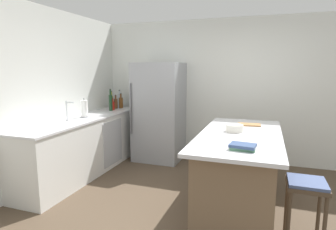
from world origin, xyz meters
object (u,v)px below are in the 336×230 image
Objects in this scene: whiskey_bottle at (121,102)px; hot_sauce_bottle at (113,105)px; bar_stool at (306,193)px; wine_bottle at (111,102)px; soda_bottle at (120,100)px; kitchen_island at (239,169)px; sink_faucet at (68,110)px; mixing_bowl at (234,128)px; syrup_bottle at (116,103)px; paper_towel_roll at (84,109)px; olive_oil_bottle at (112,102)px; cutting_board at (249,125)px; cookbook_stack at (243,147)px; refrigerator at (159,112)px.

hot_sauce_bottle is (-0.01, -0.29, -0.03)m from whiskey_bottle.
wine_bottle is at bearing 151.13° from bar_stool.
wine_bottle reaches higher than soda_bottle.
kitchen_island is at bearing -31.80° from soda_bottle.
sink_faucet is 2.45m from mixing_bowl.
soda_bottle is 0.47m from wine_bottle.
syrup_bottle is 0.20m from hot_sauce_bottle.
kitchen_island is at bearing -7.67° from paper_towel_roll.
olive_oil_bottle reaches higher than bar_stool.
kitchen_island is 3.12× the size of bar_stool.
sink_faucet is at bearing -179.63° from kitchen_island.
sink_faucet is 2.67m from cutting_board.
wine_bottle is (0.01, -0.10, 0.08)m from hot_sauce_bottle.
kitchen_island is 7.15× the size of whiskey_bottle.
paper_towel_roll is 1.15m from whiskey_bottle.
syrup_bottle is at bearing 147.71° from bar_stool.
paper_towel_roll is 0.76m from wine_bottle.
cookbook_stack is (2.56, -1.02, -0.11)m from paper_towel_roll.
syrup_bottle is (0.01, -0.18, -0.03)m from soda_bottle.
refrigerator is at bearing 19.55° from wine_bottle.
hot_sauce_bottle is at bearing 166.35° from cutting_board.
kitchen_island is at bearing -31.20° from whiskey_bottle.
whiskey_bottle is 0.39m from wine_bottle.
kitchen_island is 9.53× the size of mixing_bowl.
sink_faucet is 1.12× the size of syrup_bottle.
bar_stool is 3.80m from olive_oil_bottle.
kitchen_island is 0.52m from mixing_bowl.
olive_oil_bottle is 0.86× the size of wine_bottle.
cutting_board is at bearing 83.26° from kitchen_island.
wine_bottle is at bearing -78.62° from syrup_bottle.
kitchen_island is 7.80× the size of cookbook_stack.
wine_bottle is 1.86× the size of mixing_bowl.
olive_oil_bottle reaches higher than cookbook_stack.
cookbook_stack is (2.61, -0.67, -0.14)m from sink_faucet.
refrigerator is at bearing -10.18° from soda_bottle.
whiskey_bottle is 0.83× the size of olive_oil_bottle.
hot_sauce_bottle reaches higher than bar_stool.
soda_bottle is at bearing 145.58° from bar_stool.
wine_bottle is at bearing -81.64° from soda_bottle.
olive_oil_bottle reaches higher than paper_towel_roll.
bar_stool is 2.30× the size of whiskey_bottle.
syrup_bottle is at bearing 89.28° from sink_faucet.
cutting_board is (2.59, -0.98, -0.14)m from soda_bottle.
cutting_board is at bearing 5.59° from paper_towel_roll.
hot_sauce_bottle is at bearing -92.50° from whiskey_bottle.
refrigerator is 0.92m from syrup_bottle.
wine_bottle is (0.06, -0.29, 0.06)m from syrup_bottle.
paper_towel_roll is 2.41m from mixing_bowl.
wine_bottle is 2.57m from mixing_bowl.
syrup_bottle is at bearing -179.25° from refrigerator.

